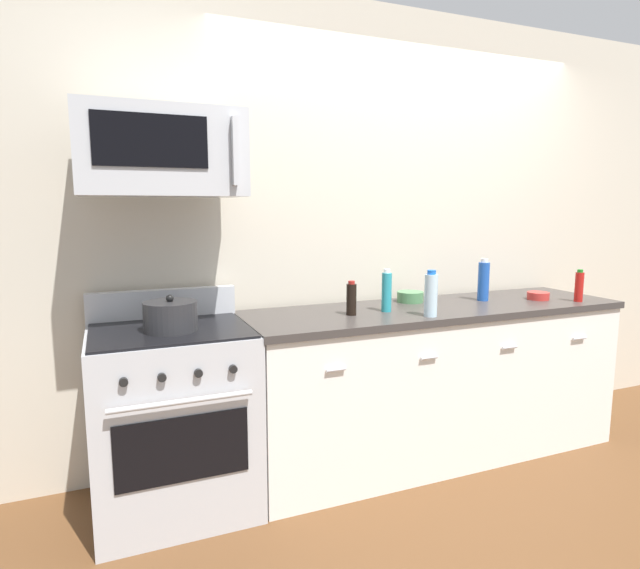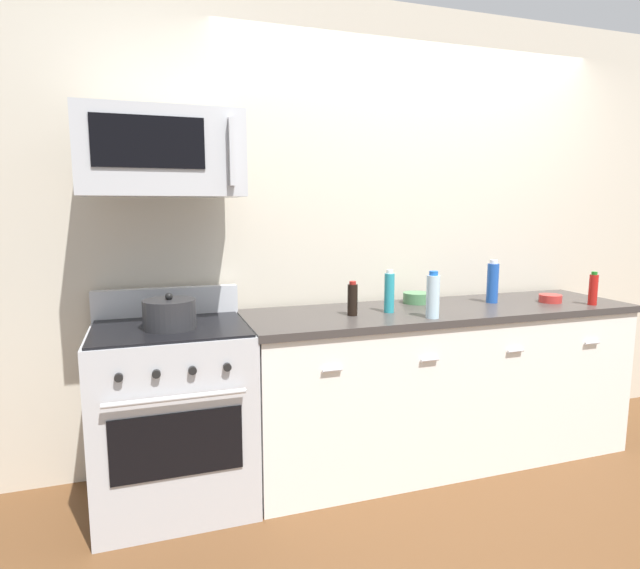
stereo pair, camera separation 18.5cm
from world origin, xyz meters
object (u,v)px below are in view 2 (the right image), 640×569
at_px(bottle_dish_soap, 389,292).
at_px(bottle_water_clear, 433,296).
at_px(range_oven, 174,414).
at_px(bottle_hot_sauce_red, 593,289).
at_px(bowl_red_small, 550,298).
at_px(bottle_soy_sauce_dark, 353,299).
at_px(stockpot, 170,314).
at_px(microwave, 162,154).
at_px(bowl_green_glaze, 416,298).
at_px(bottle_soda_blue, 493,282).

xyz_separation_m(bottle_dish_soap, bottle_water_clear, (0.15, -0.21, 0.00)).
height_order(range_oven, bottle_dish_soap, bottle_dish_soap).
distance_m(bottle_hot_sauce_red, bowl_red_small, 0.24).
height_order(bottle_soy_sauce_dark, stockpot, bottle_soy_sauce_dark).
bearing_deg(microwave, range_oven, -90.29).
distance_m(bowl_green_glaze, bowl_red_small, 0.83).
distance_m(microwave, bottle_dish_soap, 1.38).
height_order(bottle_hot_sauce_red, bottle_water_clear, bottle_water_clear).
bearing_deg(bowl_red_small, bowl_green_glaze, 163.52).
bearing_deg(bottle_soda_blue, bottle_water_clear, -154.27).
bearing_deg(microwave, bottle_soda_blue, -0.02).
bearing_deg(bottle_hot_sauce_red, range_oven, 175.07).
xyz_separation_m(bottle_water_clear, bowl_red_small, (0.93, 0.17, -0.09)).
distance_m(bottle_hot_sauce_red, stockpot, 2.44).
relative_size(range_oven, bottle_hot_sauce_red, 5.36).
distance_m(bottle_water_clear, bowl_green_glaze, 0.44).
bearing_deg(bottle_soy_sauce_dark, bottle_water_clear, -27.40).
bearing_deg(bottle_hot_sauce_red, bottle_soy_sauce_dark, 173.48).
xyz_separation_m(range_oven, bottle_soy_sauce_dark, (0.95, -0.04, 0.54)).
bearing_deg(range_oven, bottle_dish_soap, -1.40).
height_order(bottle_water_clear, bowl_red_small, bottle_water_clear).
bearing_deg(bowl_green_glaze, bottle_dish_soap, -144.29).
bearing_deg(bottle_soda_blue, microwave, 179.98).
bearing_deg(stockpot, bottle_water_clear, -7.81).
xyz_separation_m(bottle_dish_soap, bowl_red_small, (1.08, -0.03, -0.09)).
xyz_separation_m(microwave, bottle_water_clear, (1.33, -0.28, -0.71)).
relative_size(bottle_hot_sauce_red, bottle_water_clear, 0.80).
bearing_deg(bottle_dish_soap, microwave, 176.42).
height_order(microwave, bottle_dish_soap, microwave).
bearing_deg(stockpot, microwave, 89.87).
relative_size(bottle_water_clear, bowl_red_small, 1.86).
height_order(bottle_hot_sauce_red, bottle_soy_sauce_dark, bottle_hot_sauce_red).
xyz_separation_m(microwave, bowl_green_glaze, (1.46, 0.13, -0.80)).
distance_m(microwave, bowl_red_small, 2.40).
bearing_deg(bottle_soda_blue, bottle_hot_sauce_red, -25.80).
distance_m(bottle_dish_soap, bowl_red_small, 1.08).
xyz_separation_m(bottle_soda_blue, stockpot, (-1.91, -0.10, -0.05)).
bearing_deg(bottle_dish_soap, bottle_hot_sauce_red, -8.19).
relative_size(range_oven, bottle_soy_sauce_dark, 5.72).
height_order(bowl_red_small, stockpot, stockpot).
xyz_separation_m(bottle_hot_sauce_red, bowl_red_small, (-0.18, 0.15, -0.07)).
distance_m(bottle_dish_soap, bottle_water_clear, 0.26).
xyz_separation_m(bowl_red_small, stockpot, (-2.26, 0.01, 0.05)).
xyz_separation_m(bottle_soda_blue, bowl_red_small, (0.35, -0.10, -0.10)).
relative_size(bottle_dish_soap, stockpot, 0.96).
relative_size(bottle_soda_blue, bowl_red_small, 1.96).
height_order(bottle_soy_sauce_dark, bottle_dish_soap, bottle_dish_soap).
bearing_deg(bowl_green_glaze, stockpot, -171.10).
distance_m(microwave, bottle_water_clear, 1.53).
xyz_separation_m(bottle_dish_soap, stockpot, (-1.17, -0.02, -0.04)).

